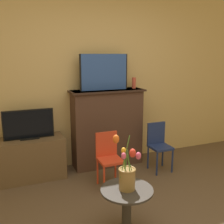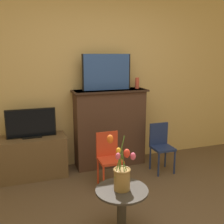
{
  "view_description": "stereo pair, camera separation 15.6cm",
  "coord_description": "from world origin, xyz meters",
  "views": [
    {
      "loc": [
        -1.13,
        -1.54,
        1.63
      ],
      "look_at": [
        -0.02,
        1.24,
        0.96
      ],
      "focal_mm": 42.0,
      "sensor_mm": 36.0,
      "label": 1
    },
    {
      "loc": [
        -0.99,
        -1.6,
        1.63
      ],
      "look_at": [
        -0.02,
        1.24,
        0.96
      ],
      "focal_mm": 42.0,
      "sensor_mm": 36.0,
      "label": 2
    }
  ],
  "objects": [
    {
      "name": "fireplace_mantel",
      "position": [
        0.18,
        1.94,
        0.58
      ],
      "size": [
        1.08,
        0.37,
        1.13
      ],
      "color": "#4C3328",
      "rests_on": "ground"
    },
    {
      "name": "vase_tulips",
      "position": [
        -0.22,
        0.38,
        0.6
      ],
      "size": [
        0.24,
        0.18,
        0.53
      ],
      "color": "olive",
      "rests_on": "side_table"
    },
    {
      "name": "chair_red",
      "position": [
        -0.03,
        1.32,
        0.39
      ],
      "size": [
        0.28,
        0.28,
        0.68
      ],
      "color": "red",
      "rests_on": "ground"
    },
    {
      "name": "side_table",
      "position": [
        -0.22,
        0.39,
        0.3
      ],
      "size": [
        0.47,
        0.47,
        0.45
      ],
      "color": "#332D28",
      "rests_on": "ground"
    },
    {
      "name": "mantel_candle",
      "position": [
        0.61,
        1.94,
        1.21
      ],
      "size": [
        0.06,
        0.06,
        0.16
      ],
      "color": "#CC4C3D",
      "rests_on": "fireplace_mantel"
    },
    {
      "name": "chair_blue",
      "position": [
        0.8,
        1.49,
        0.39
      ],
      "size": [
        0.28,
        0.28,
        0.68
      ],
      "color": "navy",
      "rests_on": "ground"
    },
    {
      "name": "tv_monitor",
      "position": [
        -0.92,
        1.88,
        0.74
      ],
      "size": [
        0.63,
        0.12,
        0.39
      ],
      "color": "black",
      "rests_on": "tv_stand"
    },
    {
      "name": "tv_stand",
      "position": [
        -0.92,
        1.88,
        0.28
      ],
      "size": [
        0.87,
        0.4,
        0.55
      ],
      "color": "brown",
      "rests_on": "ground"
    },
    {
      "name": "painting",
      "position": [
        0.14,
        1.94,
        1.38
      ],
      "size": [
        0.71,
        0.03,
        0.5
      ],
      "color": "black",
      "rests_on": "fireplace_mantel"
    },
    {
      "name": "wall_back",
      "position": [
        0.0,
        2.13,
        1.35
      ],
      "size": [
        8.0,
        0.06,
        2.7
      ],
      "color": "tan",
      "rests_on": "ground"
    }
  ]
}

